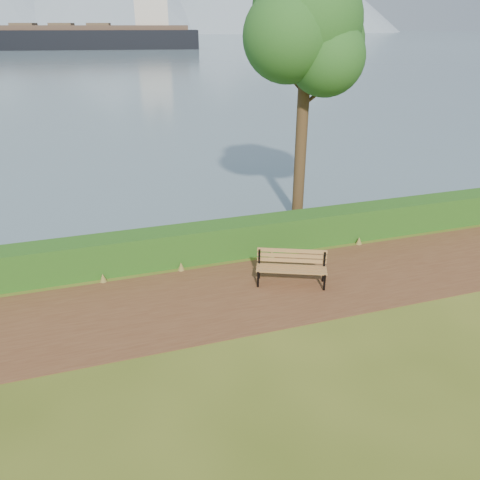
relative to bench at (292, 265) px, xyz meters
name	(u,v)px	position (x,y,z in m)	size (l,w,h in m)	color
ground	(241,301)	(-1.54, -0.50, -0.53)	(140.00, 140.00, 0.00)	#415117
path	(238,295)	(-1.54, -0.20, -0.52)	(40.00, 3.40, 0.01)	#55301D
hedge	(214,241)	(-1.54, 2.10, -0.03)	(32.00, 0.85, 1.00)	#184914
water	(84,38)	(-1.54, 259.50, -0.52)	(700.00, 510.00, 0.00)	slate
bench	(292,265)	(0.00, 0.00, 0.00)	(1.88, 1.20, 0.91)	black
tree	(307,29)	(1.98, 4.05, 5.57)	(4.11, 3.41, 8.20)	#3E2919
cargo_ship	(81,37)	(-3.66, 133.93, 2.52)	(68.07, 20.87, 20.41)	black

